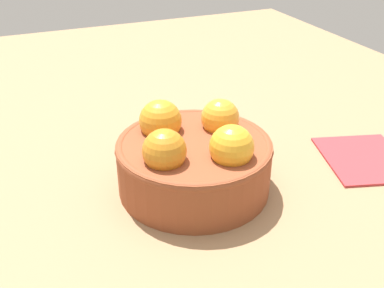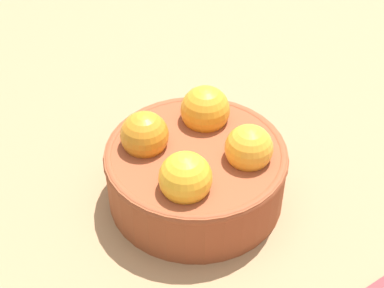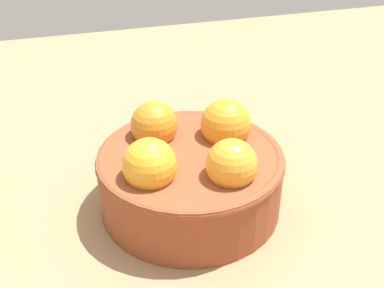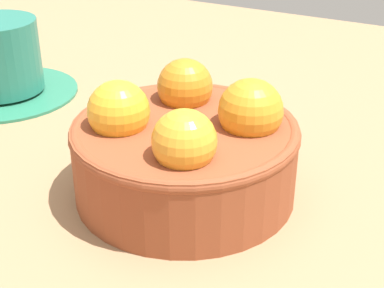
% 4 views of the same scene
% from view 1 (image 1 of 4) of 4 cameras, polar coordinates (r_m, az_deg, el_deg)
% --- Properties ---
extents(ground_plane, '(1.44, 1.07, 0.04)m').
position_cam_1_polar(ground_plane, '(0.54, 0.24, -7.01)').
color(ground_plane, '#997551').
extents(terracotta_bowl, '(0.17, 0.17, 0.09)m').
position_cam_1_polar(terracotta_bowl, '(0.50, 0.22, -1.70)').
color(terracotta_bowl, brown).
rests_on(terracotta_bowl, ground_plane).
extents(folded_napkin, '(0.14, 0.13, 0.01)m').
position_cam_1_polar(folded_napkin, '(0.61, 20.43, -1.57)').
color(folded_napkin, '#B23338').
rests_on(folded_napkin, ground_plane).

